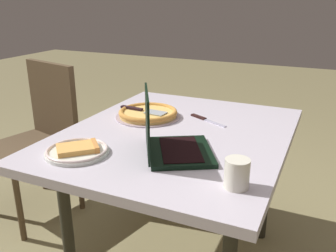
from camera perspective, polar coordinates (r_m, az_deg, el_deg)
dining_table at (r=1.70m, az=1.28°, el=-3.15°), size 1.21×0.99×0.71m
laptop at (r=1.42m, az=0.24°, el=-2.45°), size 0.38×0.37×0.26m
pizza_plate at (r=1.49m, az=-13.99°, el=-3.74°), size 0.25×0.25×0.04m
pizza_tray at (r=1.88m, az=-3.16°, el=1.98°), size 0.33×0.33×0.04m
table_knife at (r=1.85m, az=5.74°, el=1.08°), size 0.12×0.22×0.01m
drink_cup at (r=1.20m, az=10.75°, el=-7.27°), size 0.08×0.08×0.10m
chair_near at (r=2.36m, az=-19.62°, el=-0.89°), size 0.55×0.55×0.92m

